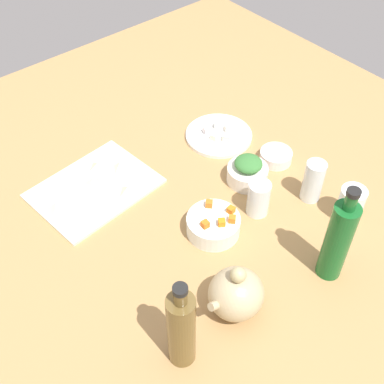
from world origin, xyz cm
name	(u,v)px	position (x,y,z in cm)	size (l,w,h in cm)	color
tabletop	(192,208)	(0.00, 0.00, 1.50)	(190.00, 190.00, 3.00)	#A9814E
cutting_board	(95,188)	(18.05, -22.73, 3.50)	(33.84, 25.53, 1.00)	white
plate_tofu	(219,135)	(-25.78, -17.19, 3.60)	(21.52, 21.52, 1.20)	white
bowl_greens	(247,174)	(-18.66, 3.05, 5.50)	(12.00, 12.00, 5.01)	white
bowl_carrots	(213,225)	(2.05, 11.26, 5.63)	(14.37, 14.37, 5.25)	white
bowl_small_side	(276,156)	(-31.50, 2.53, 4.74)	(9.84, 9.84, 3.48)	white
teapot	(236,293)	(13.79, 32.07, 9.29)	(14.86, 12.78, 15.51)	tan
bottle_0	(181,329)	(30.73, 33.23, 14.59)	(6.05, 6.05, 26.76)	brown
bottle_1	(338,240)	(-11.60, 39.44, 15.46)	(6.26, 6.26, 29.07)	#175E25
drinking_glass_0	(313,181)	(-27.68, 19.57, 9.46)	(5.66, 5.66, 12.93)	white
drinking_glass_1	(350,204)	(-29.56, 31.27, 8.30)	(7.03, 7.03, 10.60)	white
drinking_glass_2	(258,198)	(-12.21, 13.67, 8.27)	(6.19, 6.19, 10.54)	white
carrot_cube_0	(210,203)	(-0.27, 7.13, 9.15)	(1.80, 1.80, 1.80)	orange
carrot_cube_1	(205,224)	(5.50, 11.86, 9.15)	(1.80, 1.80, 1.80)	orange
carrot_cube_2	(232,219)	(-1.03, 15.05, 9.15)	(1.80, 1.80, 1.80)	orange
carrot_cube_3	(231,210)	(-2.98, 12.50, 9.15)	(1.80, 1.80, 1.80)	orange
carrot_cube_4	(222,222)	(1.85, 14.16, 9.15)	(1.80, 1.80, 1.80)	orange
chopped_greens_mound	(248,164)	(-18.66, 3.05, 9.79)	(8.17, 8.14, 3.57)	#387636
tofu_cube_0	(218,125)	(-27.68, -19.73, 5.30)	(2.20, 2.20, 2.20)	silver
tofu_cube_1	(215,137)	(-22.91, -15.99, 5.30)	(2.20, 2.20, 2.20)	#F5E9CE
tofu_cube_2	(228,128)	(-29.26, -16.52, 5.30)	(2.20, 2.20, 2.20)	#F1DFD0
tofu_cube_3	(207,130)	(-23.24, -20.21, 5.30)	(2.20, 2.20, 2.20)	white
tofu_cube_4	(227,138)	(-25.49, -13.19, 5.30)	(2.20, 2.20, 2.20)	#F5F1CB
dumpling_0	(121,165)	(7.63, -24.21, 5.44)	(4.77, 4.25, 2.89)	beige
dumpling_1	(57,206)	(30.63, -21.65, 5.46)	(5.42, 4.93, 2.92)	beige
dumpling_2	(93,182)	(17.78, -23.51, 5.50)	(5.54, 5.24, 3.00)	beige
dumpling_3	(129,189)	(11.41, -14.46, 5.27)	(5.57, 4.73, 2.55)	beige
dumpling_4	(68,193)	(25.34, -24.52, 5.12)	(4.00, 3.94, 2.23)	beige
dumpling_5	(98,166)	(12.75, -28.84, 5.00)	(4.72, 4.71, 2.01)	beige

